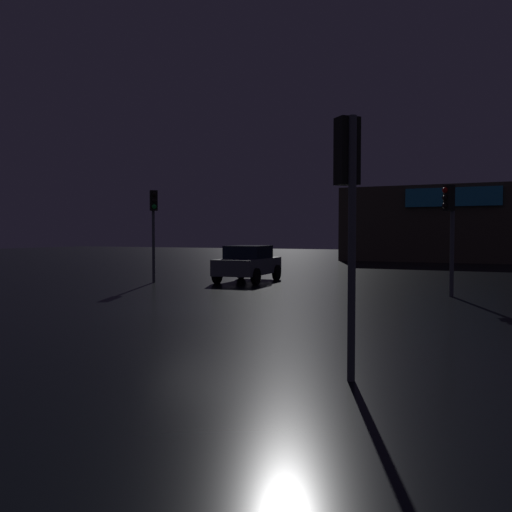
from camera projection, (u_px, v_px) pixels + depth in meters
name	position (u px, v px, depth m)	size (l,w,h in m)	color
ground_plane	(197.00, 307.00, 16.28)	(120.00, 120.00, 0.00)	black
store_building	(457.00, 224.00, 44.15)	(17.56, 7.73, 5.94)	brown
traffic_signal_main	(154.00, 215.00, 24.38)	(0.42, 0.42, 4.12)	#595B60
traffic_signal_opposite	(348.00, 184.00, 8.15)	(0.42, 0.42, 3.92)	#595B60
traffic_signal_cross_left	(450.00, 217.00, 18.94)	(0.42, 0.42, 3.88)	#595B60
car_near	(248.00, 263.00, 25.02)	(2.27, 4.17, 1.65)	slate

